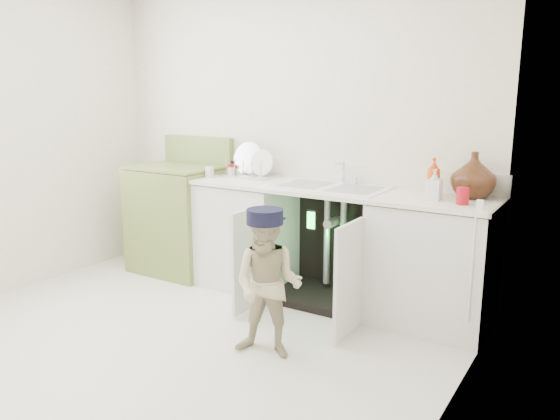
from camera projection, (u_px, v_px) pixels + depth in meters
name	position (u px, v px, depth m)	size (l,w,h in m)	color
ground	(169.00, 342.00, 3.57)	(3.50, 3.50, 0.00)	beige
room_shell	(160.00, 151.00, 3.31)	(6.00, 5.50, 1.26)	#EFE8CD
counter_run	(333.00, 243.00, 4.17)	(2.44, 1.02, 1.21)	silver
avocado_stove	(180.00, 217.00, 4.94)	(0.77, 0.65, 1.20)	olive
repair_worker	(268.00, 283.00, 3.30)	(0.51, 0.89, 0.92)	tan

